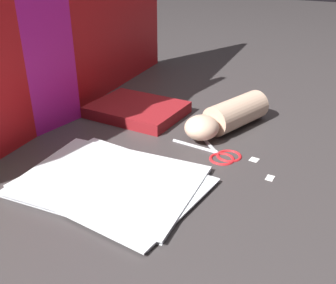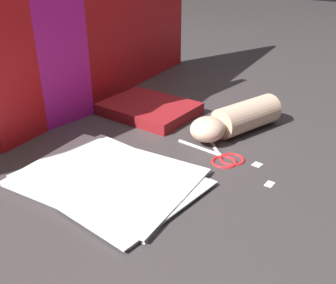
% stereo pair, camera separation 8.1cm
% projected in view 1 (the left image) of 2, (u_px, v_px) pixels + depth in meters
% --- Properties ---
extents(ground_plane, '(6.00, 6.00, 0.00)m').
position_uv_depth(ground_plane, '(162.00, 160.00, 0.86)').
color(ground_plane, '#3D3838').
extents(backdrop_panel_center, '(0.58, 0.08, 0.49)m').
position_uv_depth(backdrop_panel_center, '(23.00, 31.00, 0.91)').
color(backdrop_panel_center, yellow).
rests_on(backdrop_panel_center, ground_plane).
extents(backdrop_panel_right, '(0.87, 0.10, 0.52)m').
position_uv_depth(backdrop_panel_right, '(90.00, 9.00, 1.10)').
color(backdrop_panel_right, red).
rests_on(backdrop_panel_right, ground_plane).
extents(paper_stack, '(0.29, 0.37, 0.01)m').
position_uv_depth(paper_stack, '(112.00, 181.00, 0.77)').
color(paper_stack, white).
rests_on(paper_stack, ground_plane).
extents(book_closed, '(0.19, 0.25, 0.03)m').
position_uv_depth(book_closed, '(137.00, 110.00, 1.08)').
color(book_closed, maroon).
rests_on(book_closed, ground_plane).
extents(scissors, '(0.15, 0.18, 0.01)m').
position_uv_depth(scissors, '(218.00, 152.00, 0.89)').
color(scissors, silver).
rests_on(scissors, ground_plane).
extents(hand_forearm, '(0.28, 0.16, 0.08)m').
position_uv_depth(hand_forearm, '(228.00, 116.00, 0.98)').
color(hand_forearm, beige).
rests_on(hand_forearm, ground_plane).
extents(paper_scrap_near, '(0.02, 0.02, 0.00)m').
position_uv_depth(paper_scrap_near, '(254.00, 160.00, 0.86)').
color(paper_scrap_near, white).
rests_on(paper_scrap_near, ground_plane).
extents(paper_scrap_mid, '(0.02, 0.02, 0.00)m').
position_uv_depth(paper_scrap_mid, '(270.00, 178.00, 0.79)').
color(paper_scrap_mid, white).
rests_on(paper_scrap_mid, ground_plane).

